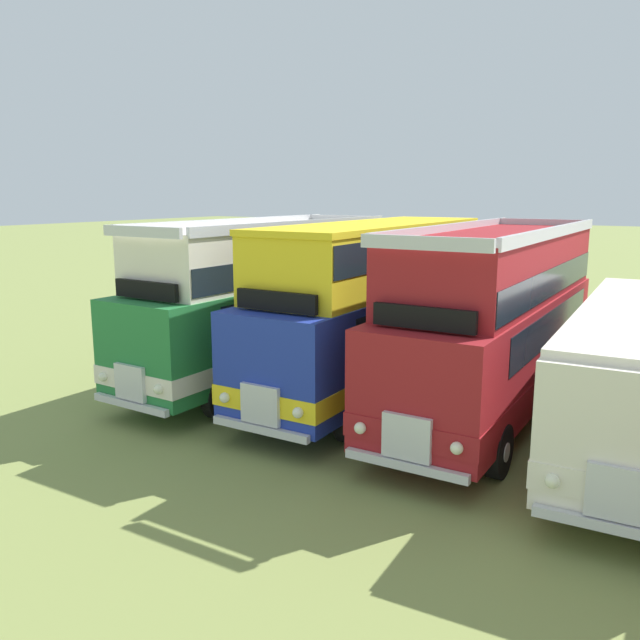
# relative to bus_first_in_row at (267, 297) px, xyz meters

# --- Properties ---
(bus_first_in_row) EXTENTS (2.71, 9.86, 4.52)m
(bus_first_in_row) POSITION_rel_bus_first_in_row_xyz_m (0.00, 0.00, 0.00)
(bus_first_in_row) COLOR #237538
(bus_first_in_row) RESTS_ON ground
(bus_second_in_row) EXTENTS (2.74, 9.81, 4.49)m
(bus_second_in_row) POSITION_rel_bus_first_in_row_xyz_m (3.21, 0.30, 0.11)
(bus_second_in_row) COLOR #1E339E
(bus_second_in_row) RESTS_ON ground
(bus_third_in_row) EXTENTS (2.73, 9.93, 4.52)m
(bus_third_in_row) POSITION_rel_bus_first_in_row_xyz_m (6.43, 0.29, 0.00)
(bus_third_in_row) COLOR maroon
(bus_third_in_row) RESTS_ON ground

